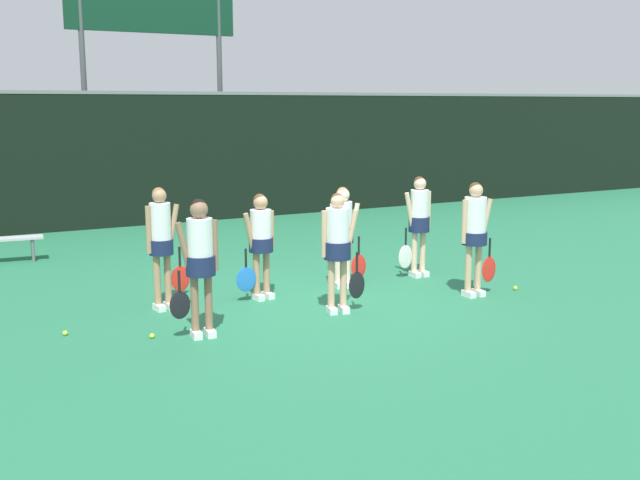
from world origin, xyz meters
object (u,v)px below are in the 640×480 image
(player_0, at_px, (200,255))
(player_2, at_px, (475,229))
(tennis_ball_3, at_px, (65,333))
(player_1, at_px, (338,243))
(scoreboard, at_px, (152,24))
(player_3, at_px, (161,239))
(tennis_ball_0, at_px, (207,288))
(player_6, at_px, (419,218))
(tennis_ball_4, at_px, (247,281))
(player_5, at_px, (343,229))
(tennis_ball_1, at_px, (515,288))
(player_4, at_px, (261,238))
(tennis_ball_2, at_px, (152,336))

(player_0, xyz_separation_m, player_2, (4.37, 0.01, -0.01))
(tennis_ball_3, bearing_deg, player_1, -10.55)
(scoreboard, xyz_separation_m, player_3, (-2.51, -9.03, -3.87))
(tennis_ball_0, bearing_deg, player_2, -32.82)
(player_6, height_order, tennis_ball_4, player_6)
(player_0, height_order, tennis_ball_0, player_0)
(player_5, bearing_deg, tennis_ball_1, -21.97)
(player_2, bearing_deg, player_6, 90.68)
(player_1, height_order, player_5, player_1)
(player_4, bearing_deg, tennis_ball_0, 113.08)
(player_3, xyz_separation_m, tennis_ball_0, (0.92, 0.78, -1.00))
(player_4, height_order, tennis_ball_3, player_4)
(player_3, relative_size, tennis_ball_1, 26.14)
(player_0, height_order, player_6, player_0)
(player_2, bearing_deg, player_5, 137.81)
(player_2, relative_size, player_5, 1.08)
(tennis_ball_1, bearing_deg, tennis_ball_4, 146.33)
(player_3, bearing_deg, player_2, -26.08)
(player_3, relative_size, player_5, 1.09)
(player_0, xyz_separation_m, tennis_ball_3, (-1.54, 0.85, -1.02))
(player_2, height_order, tennis_ball_1, player_2)
(player_2, relative_size, player_6, 1.02)
(player_0, xyz_separation_m, tennis_ball_0, (0.86, 2.27, -1.02))
(player_0, bearing_deg, player_2, 4.76)
(player_1, relative_size, player_5, 1.05)
(player_5, bearing_deg, player_0, -143.26)
(player_2, relative_size, player_4, 1.10)
(player_1, xyz_separation_m, player_4, (-0.67, 1.19, -0.06))
(tennis_ball_2, bearing_deg, tennis_ball_1, -2.47)
(player_0, height_order, tennis_ball_1, player_0)
(player_3, bearing_deg, tennis_ball_1, -23.77)
(player_5, relative_size, tennis_ball_2, 24.69)
(player_1, relative_size, tennis_ball_1, 25.22)
(tennis_ball_4, bearing_deg, player_3, -151.83)
(tennis_ball_3, xyz_separation_m, tennis_ball_4, (3.12, 1.52, 0.00))
(player_0, bearing_deg, player_5, 31.11)
(player_2, distance_m, tennis_ball_0, 4.29)
(player_4, relative_size, player_5, 0.99)
(player_2, height_order, player_4, player_2)
(player_0, bearing_deg, tennis_ball_1, 4.27)
(player_0, xyz_separation_m, player_6, (4.39, 1.50, -0.05))
(player_0, xyz_separation_m, player_4, (1.41, 1.36, -0.11))
(player_4, bearing_deg, player_5, -5.31)
(scoreboard, relative_size, player_5, 3.81)
(player_0, xyz_separation_m, tennis_ball_4, (1.58, 2.37, -1.02))
(player_2, bearing_deg, player_3, 162.94)
(player_3, bearing_deg, tennis_ball_0, 32.68)
(player_4, relative_size, tennis_ball_1, 23.75)
(player_4, relative_size, tennis_ball_2, 24.43)
(tennis_ball_1, bearing_deg, player_0, 179.60)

